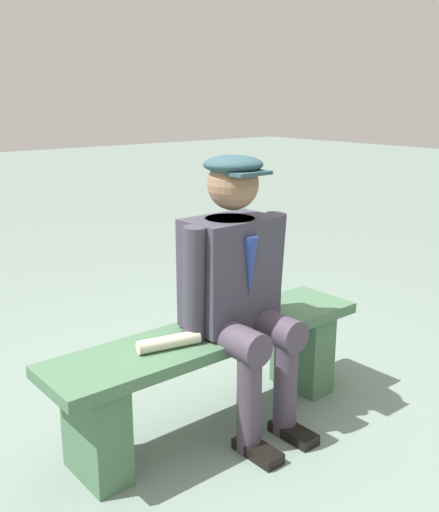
% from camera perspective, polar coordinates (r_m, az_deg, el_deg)
% --- Properties ---
extents(ground_plane, '(30.00, 30.00, 0.00)m').
position_cam_1_polar(ground_plane, '(2.97, -0.62, -15.92)').
color(ground_plane, slate).
extents(bench, '(1.63, 0.38, 0.49)m').
position_cam_1_polar(bench, '(2.82, -0.64, -10.35)').
color(bench, '#446B4C').
rests_on(bench, ground).
extents(seated_man, '(0.58, 0.58, 1.29)m').
position_cam_1_polar(seated_man, '(2.69, 1.82, -2.47)').
color(seated_man, '#3B3847').
rests_on(seated_man, ground).
extents(rolled_magazine, '(0.29, 0.12, 0.06)m').
position_cam_1_polar(rolled_magazine, '(2.56, -4.91, -8.27)').
color(rolled_magazine, beige).
rests_on(rolled_magazine, bench).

